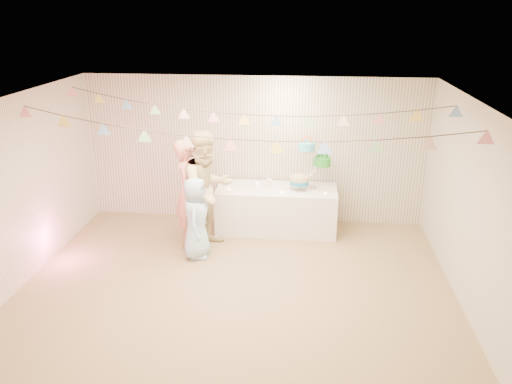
# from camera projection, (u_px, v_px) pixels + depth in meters

# --- Properties ---
(floor) EXTENTS (6.00, 6.00, 0.00)m
(floor) POSITION_uv_depth(u_px,v_px,m) (236.00, 289.00, 6.94)
(floor) COLOR olive
(floor) RESTS_ON ground
(ceiling) EXTENTS (6.00, 6.00, 0.00)m
(ceiling) POSITION_uv_depth(u_px,v_px,m) (233.00, 102.00, 6.03)
(ceiling) COLOR white
(ceiling) RESTS_ON ground
(back_wall) EXTENTS (6.00, 6.00, 0.00)m
(back_wall) POSITION_uv_depth(u_px,v_px,m) (255.00, 150.00, 8.82)
(back_wall) COLOR silver
(back_wall) RESTS_ON ground
(front_wall) EXTENTS (6.00, 6.00, 0.00)m
(front_wall) POSITION_uv_depth(u_px,v_px,m) (191.00, 312.00, 4.16)
(front_wall) COLOR silver
(front_wall) RESTS_ON ground
(left_wall) EXTENTS (5.00, 5.00, 0.00)m
(left_wall) POSITION_uv_depth(u_px,v_px,m) (16.00, 194.00, 6.78)
(left_wall) COLOR silver
(left_wall) RESTS_ON ground
(right_wall) EXTENTS (5.00, 5.00, 0.00)m
(right_wall) POSITION_uv_depth(u_px,v_px,m) (473.00, 211.00, 6.19)
(right_wall) COLOR silver
(right_wall) RESTS_ON ground
(table) EXTENTS (2.05, 0.82, 0.77)m
(table) POSITION_uv_depth(u_px,v_px,m) (276.00, 209.00, 8.66)
(table) COLOR white
(table) RESTS_ON floor
(cake_stand) EXTENTS (0.76, 0.44, 0.85)m
(cake_stand) POSITION_uv_depth(u_px,v_px,m) (310.00, 166.00, 8.38)
(cake_stand) COLOR silver
(cake_stand) RESTS_ON table
(cake_bottom) EXTENTS (0.31, 0.31, 0.15)m
(cake_bottom) POSITION_uv_depth(u_px,v_px,m) (300.00, 186.00, 8.46)
(cake_bottom) COLOR teal
(cake_bottom) RESTS_ON cake_stand
(cake_middle) EXTENTS (0.27, 0.27, 0.22)m
(cake_middle) POSITION_uv_depth(u_px,v_px,m) (320.00, 168.00, 8.47)
(cake_middle) COLOR #1E8D24
(cake_middle) RESTS_ON cake_stand
(cake_top_tier) EXTENTS (0.25, 0.25, 0.19)m
(cake_top_tier) POSITION_uv_depth(u_px,v_px,m) (307.00, 155.00, 8.29)
(cake_top_tier) COLOR #44C6D8
(cake_top_tier) RESTS_ON cake_stand
(platter) EXTENTS (0.35, 0.35, 0.02)m
(platter) POSITION_uv_depth(u_px,v_px,m) (249.00, 189.00, 8.53)
(platter) COLOR white
(platter) RESTS_ON table
(posy) EXTENTS (0.13, 0.13, 0.15)m
(posy) POSITION_uv_depth(u_px,v_px,m) (269.00, 184.00, 8.57)
(posy) COLOR white
(posy) RESTS_ON table
(person_adult_a) EXTENTS (0.44, 0.65, 1.74)m
(person_adult_a) POSITION_uv_depth(u_px,v_px,m) (189.00, 191.00, 8.10)
(person_adult_a) COLOR #F89481
(person_adult_a) RESTS_ON floor
(person_adult_b) EXTENTS (1.17, 1.18, 1.93)m
(person_adult_b) POSITION_uv_depth(u_px,v_px,m) (207.00, 190.00, 7.87)
(person_adult_b) COLOR #D5BD83
(person_adult_b) RESTS_ON floor
(person_child) EXTENTS (0.45, 0.65, 1.29)m
(person_child) POSITION_uv_depth(u_px,v_px,m) (196.00, 218.00, 7.63)
(person_child) COLOR #A1C8E4
(person_child) RESTS_ON floor
(bunting_back) EXTENTS (5.60, 1.10, 0.40)m
(bunting_back) POSITION_uv_depth(u_px,v_px,m) (244.00, 106.00, 7.14)
(bunting_back) COLOR pink
(bunting_back) RESTS_ON ceiling
(bunting_front) EXTENTS (5.60, 0.90, 0.36)m
(bunting_front) POSITION_uv_depth(u_px,v_px,m) (231.00, 129.00, 5.94)
(bunting_front) COLOR #72A5E5
(bunting_front) RESTS_ON ceiling
(tealight_0) EXTENTS (0.04, 0.04, 0.03)m
(tealight_0) POSITION_uv_depth(u_px,v_px,m) (229.00, 189.00, 8.46)
(tealight_0) COLOR #FFD88C
(tealight_0) RESTS_ON table
(tealight_1) EXTENTS (0.04, 0.04, 0.03)m
(tealight_1) POSITION_uv_depth(u_px,v_px,m) (258.00, 183.00, 8.73)
(tealight_1) COLOR #FFD88C
(tealight_1) RESTS_ON table
(tealight_2) EXTENTS (0.04, 0.04, 0.03)m
(tealight_2) POSITION_uv_depth(u_px,v_px,m) (282.00, 192.00, 8.31)
(tealight_2) COLOR #FFD88C
(tealight_2) RESTS_ON table
(tealight_3) EXTENTS (0.04, 0.04, 0.03)m
(tealight_3) POSITION_uv_depth(u_px,v_px,m) (298.00, 184.00, 8.69)
(tealight_3) COLOR #FFD88C
(tealight_3) RESTS_ON table
(tealight_4) EXTENTS (0.04, 0.04, 0.03)m
(tealight_4) POSITION_uv_depth(u_px,v_px,m) (325.00, 193.00, 8.28)
(tealight_4) COLOR #FFD88C
(tealight_4) RESTS_ON table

